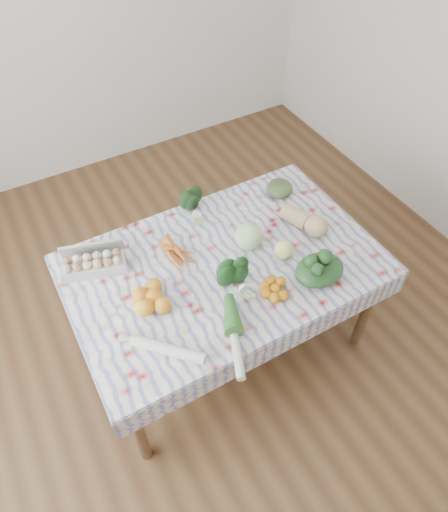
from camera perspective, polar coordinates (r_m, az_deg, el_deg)
The scene contains 16 objects.
ground at distance 3.07m, azimuth -0.00°, elevation -10.19°, with size 4.50×4.50×0.00m, color #53331C.
dining_table at distance 2.52m, azimuth -0.00°, elevation -2.14°, with size 1.60×1.00×0.75m.
tablecloth at distance 2.46m, azimuth -0.00°, elevation -0.99°, with size 1.66×1.06×0.01m, color silver.
egg_carton at distance 2.48m, azimuth -16.00°, elevation -1.07°, with size 0.34×0.13×0.09m, color #AFAFA9.
carrot_bunch at distance 2.48m, azimuth -5.85°, elevation 0.28°, with size 0.21×0.19×0.04m, color orange.
kale_bunch at distance 2.68m, azimuth -3.65°, elevation 6.26°, with size 0.15×0.13×0.13m, color #183214.
kabocha_squash at distance 2.83m, azimuth 7.00°, elevation 8.38°, with size 0.16×0.16×0.10m, color #3E5229.
cabbage at distance 2.48m, azimuth 3.11°, elevation 2.48°, with size 0.15×0.15×0.15m, color #BEDF97.
butternut_squash at distance 2.63m, azimuth 10.09°, elevation 4.53°, with size 0.13×0.28×0.13m, color tan.
orange_cluster at distance 2.28m, azimuth -8.74°, elevation -5.08°, with size 0.27×0.27×0.09m, color orange.
broccoli at distance 2.31m, azimuth 1.72°, elevation -3.05°, with size 0.15×0.15×0.11m, color #184519.
mandarin_cluster at distance 2.32m, azimuth 6.44°, elevation -4.05°, with size 0.19×0.19×0.06m, color orange.
grapefruit at distance 2.47m, azimuth 7.52°, elevation 0.78°, with size 0.11×0.11×0.11m, color #F5EA73.
spinach_bag at distance 2.40m, azimuth 11.87°, elevation -1.70°, with size 0.26×0.21×0.12m, color #193718.
daikon at distance 2.13m, azimuth -7.08°, elevation -11.51°, with size 0.05×0.05×0.38m, color white.
leek at distance 2.15m, azimuth 1.35°, elevation -10.11°, with size 0.05×0.05×0.42m, color beige.
Camera 1 is at (-0.79, -1.39, 2.62)m, focal length 32.00 mm.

